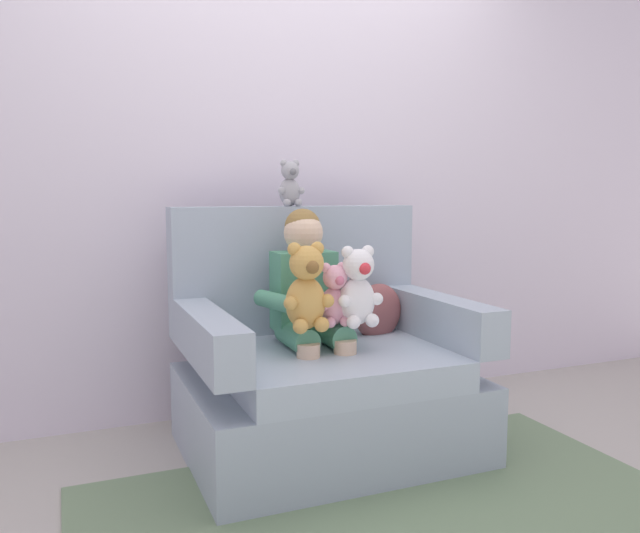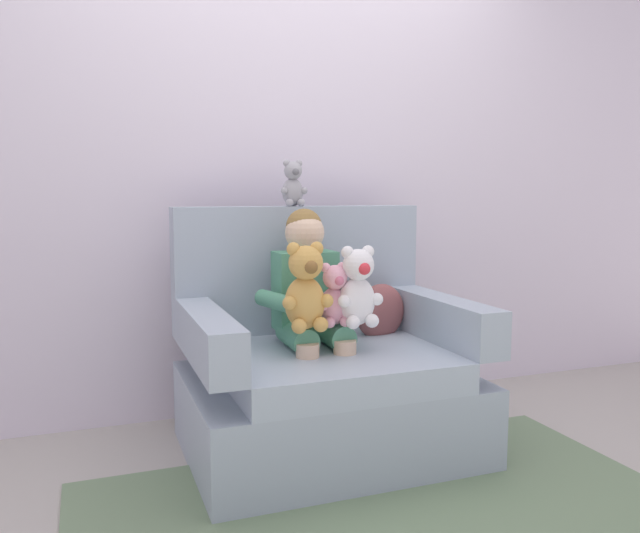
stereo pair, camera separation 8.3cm
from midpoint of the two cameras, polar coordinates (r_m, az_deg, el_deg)
ground_plane at (r=2.83m, az=-0.23°, el=-16.27°), size 8.00×8.00×0.00m
back_wall at (r=3.26m, az=-4.84°, el=10.09°), size 6.00×0.10×2.60m
floor_rug at (r=2.27m, az=6.81°, el=-22.24°), size 2.12×1.45×0.01m
armchair at (r=2.77m, az=-0.62°, el=-9.68°), size 1.17×0.90×1.04m
seated_child at (r=2.69m, az=-1.86°, el=-2.66°), size 0.45×0.39×0.82m
plush_white at (r=2.56m, az=2.51°, el=-2.00°), size 0.19×0.16×0.33m
plush_honey at (r=2.48m, az=-2.20°, el=-2.07°), size 0.21×0.17×0.35m
plush_pink at (r=2.57m, az=0.35°, el=-2.69°), size 0.15×0.13×0.26m
plush_grey_on_backrest at (r=2.95m, az=-3.52°, el=7.35°), size 0.13×0.10×0.22m
throw_pillow at (r=2.95m, az=4.42°, el=-4.06°), size 0.28×0.17×0.26m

